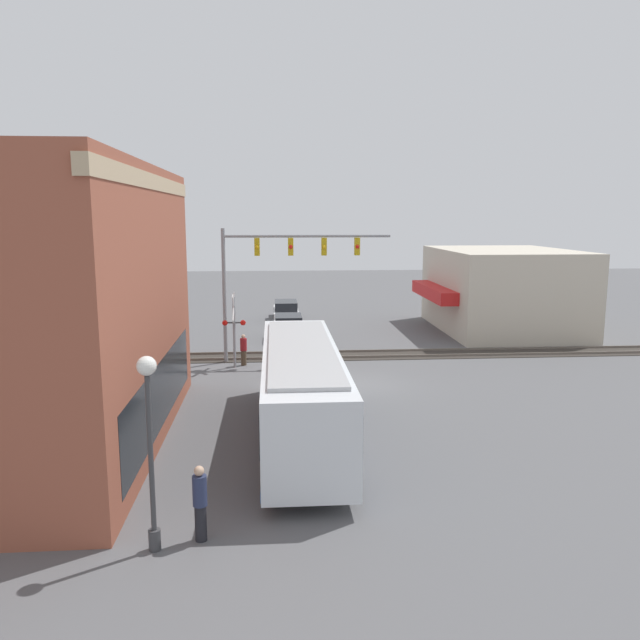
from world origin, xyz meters
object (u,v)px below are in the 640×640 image
object	(u,v)px
parked_car_silver	(288,328)
pedestrian_at_crossing	(244,350)
city_bus	(301,388)
parked_car_white	(286,311)
pedestrian_by_lamp	(200,502)
streetlamp	(150,436)
crossing_signal	(234,323)

from	to	relation	value
parked_car_silver	pedestrian_at_crossing	world-z (taller)	pedestrian_at_crossing
city_bus	parked_car_white	world-z (taller)	city_bus
city_bus	parked_car_white	bearing A→B (deg)	-0.00
parked_car_silver	pedestrian_by_lamp	world-z (taller)	pedestrian_by_lamp
parked_car_white	streetlamp	bearing A→B (deg)	173.45
city_bus	parked_car_silver	world-z (taller)	city_bus
streetlamp	pedestrian_at_crossing	bearing A→B (deg)	-3.89
city_bus	parked_car_white	distance (m)	25.11
city_bus	pedestrian_at_crossing	size ratio (longest dim) A/B	7.47
city_bus	streetlamp	world-z (taller)	streetlamp
crossing_signal	streetlamp	world-z (taller)	streetlamp
parked_car_white	pedestrian_by_lamp	xyz separation A→B (m)	(-31.81, 2.68, 0.30)
crossing_signal	pedestrian_by_lamp	xyz separation A→B (m)	(-17.19, -0.22, -1.34)
pedestrian_by_lamp	parked_car_silver	bearing A→B (deg)	-6.28
pedestrian_at_crossing	pedestrian_by_lamp	distance (m)	17.59
parked_car_white	pedestrian_at_crossing	world-z (taller)	pedestrian_at_crossing
parked_car_silver	pedestrian_by_lamp	bearing A→B (deg)	173.72
pedestrian_at_crossing	parked_car_white	bearing A→B (deg)	-9.85
city_bus	pedestrian_at_crossing	world-z (taller)	city_bus
crossing_signal	streetlamp	bearing A→B (deg)	177.41
parked_car_silver	parked_car_white	world-z (taller)	parked_car_silver
parked_car_silver	pedestrian_at_crossing	distance (m)	7.17
parked_car_silver	pedestrian_at_crossing	size ratio (longest dim) A/B	2.62
streetlamp	parked_car_white	size ratio (longest dim) A/B	0.94
streetlamp	pedestrian_by_lamp	bearing A→B (deg)	-70.67
city_bus	parked_car_white	xyz separation A→B (m)	(25.09, -0.00, -1.13)
crossing_signal	parked_car_silver	xyz separation A→B (m)	(7.13, -2.90, -1.59)
streetlamp	parked_car_silver	world-z (taller)	streetlamp
city_bus	streetlamp	bearing A→B (deg)	152.46
city_bus	pedestrian_by_lamp	world-z (taller)	city_bus
crossing_signal	pedestrian_by_lamp	bearing A→B (deg)	-179.26
pedestrian_by_lamp	city_bus	bearing A→B (deg)	-21.71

